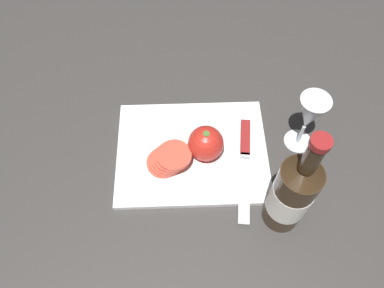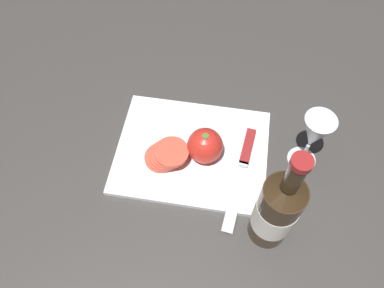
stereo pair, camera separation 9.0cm
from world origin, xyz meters
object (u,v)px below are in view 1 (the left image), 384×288
(wine_bottle, at_px, (292,194))
(tomato_slice_stack_near, at_px, (169,159))
(whole_tomato, at_px, (205,143))
(knife, at_px, (245,149))
(wine_glass, at_px, (309,116))

(wine_bottle, relative_size, tomato_slice_stack_near, 2.97)
(wine_bottle, xyz_separation_m, whole_tomato, (0.17, -0.16, -0.06))
(whole_tomato, xyz_separation_m, tomato_slice_stack_near, (0.09, 0.03, -0.02))
(wine_bottle, bearing_deg, knife, -68.95)
(wine_bottle, bearing_deg, tomato_slice_stack_near, -28.25)
(wine_bottle, relative_size, wine_glass, 1.91)
(wine_bottle, distance_m, wine_glass, 0.21)
(knife, relative_size, tomato_slice_stack_near, 2.51)
(knife, bearing_deg, whole_tomato, -81.37)
(wine_glass, xyz_separation_m, whole_tomato, (0.24, 0.03, -0.06))
(knife, bearing_deg, wine_bottle, 27.83)
(wine_glass, bearing_deg, wine_bottle, 68.74)
(wine_glass, distance_m, tomato_slice_stack_near, 0.34)
(wine_bottle, xyz_separation_m, tomato_slice_stack_near, (0.25, -0.14, -0.08))
(wine_glass, bearing_deg, knife, 11.56)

